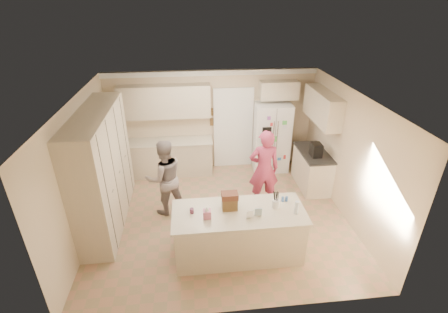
{
  "coord_description": "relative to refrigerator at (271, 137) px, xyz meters",
  "views": [
    {
      "loc": [
        -0.54,
        -5.53,
        4.28
      ],
      "look_at": [
        0.1,
        0.35,
        1.25
      ],
      "focal_mm": 26.0,
      "sensor_mm": 36.0,
      "label": 1
    }
  ],
  "objects": [
    {
      "name": "back_countertop",
      "position": [
        -2.66,
        -0.01,
        0.0
      ],
      "size": [
        2.24,
        0.63,
        0.04
      ],
      "primitive_type": "cube",
      "color": "beige",
      "rests_on": "back_base_cab"
    },
    {
      "name": "right_countertop",
      "position": [
        0.78,
        -1.0,
        0.0
      ],
      "size": [
        0.63,
        1.24,
        0.04
      ],
      "primitive_type": "cube",
      "color": "#2D2B28",
      "rests_on": "right_base_cab"
    },
    {
      "name": "utensil_crock",
      "position": [
        -0.66,
        -3.05,
        0.1
      ],
      "size": [
        0.13,
        0.13,
        0.15
      ],
      "primitive_type": "cylinder",
      "color": "white",
      "rests_on": "island_top"
    },
    {
      "name": "jam_jar",
      "position": [
        -2.11,
        -3.05,
        0.07
      ],
      "size": [
        0.07,
        0.07,
        0.09
      ],
      "primitive_type": "cylinder",
      "color": "#59263F",
      "rests_on": "island_top"
    },
    {
      "name": "fridge_magnets",
      "position": [
        0.0,
        -0.36,
        0.0
      ],
      "size": [
        0.76,
        0.02,
        1.44
      ],
      "primitive_type": null,
      "color": "tan",
      "rests_on": "refrigerator"
    },
    {
      "name": "dollhouse_roof",
      "position": [
        -1.46,
        -3.0,
        0.3
      ],
      "size": [
        0.28,
        0.2,
        0.1
      ],
      "primitive_type": "cube",
      "color": "#592D1E",
      "rests_on": "dollhouse_body"
    },
    {
      "name": "back_base_cab",
      "position": [
        -2.66,
        -0.0,
        -0.46
      ],
      "size": [
        2.2,
        0.6,
        0.88
      ],
      "primitive_type": "cube",
      "color": "beige",
      "rests_on": "floor"
    },
    {
      "name": "teen_boy",
      "position": [
        -2.65,
        -1.67,
        -0.06
      ],
      "size": [
        0.97,
        0.86,
        1.67
      ],
      "primitive_type": "imported",
      "rotation": [
        0.0,
        0.0,
        3.47
      ],
      "color": "gray",
      "rests_on": "floor"
    },
    {
      "name": "island_base",
      "position": [
        -1.31,
        -3.1,
        -0.46
      ],
      "size": [
        2.2,
        0.9,
        0.88
      ],
      "primitive_type": "cube",
      "color": "beige",
      "rests_on": "floor"
    },
    {
      "name": "greeting_card_b",
      "position": [
        -1.01,
        -3.25,
        0.11
      ],
      "size": [
        0.12,
        0.05,
        0.16
      ],
      "primitive_type": "cube",
      "rotation": [
        0.15,
        0.0,
        -0.1
      ],
      "color": "silver",
      "rests_on": "island_top"
    },
    {
      "name": "over_fridge_cab",
      "position": [
        0.14,
        0.12,
        1.2
      ],
      "size": [
        0.95,
        0.35,
        0.45
      ],
      "primitive_type": "cube",
      "color": "beige",
      "rests_on": "wall_back"
    },
    {
      "name": "coffee_maker",
      "position": [
        0.74,
        -1.2,
        0.17
      ],
      "size": [
        0.22,
        0.28,
        0.3
      ],
      "primitive_type": "cube",
      "color": "black",
      "rests_on": "right_countertop"
    },
    {
      "name": "right_base_cab",
      "position": [
        0.79,
        -1.0,
        -0.46
      ],
      "size": [
        0.6,
        1.2,
        0.88
      ],
      "primitive_type": "cube",
      "color": "beige",
      "rests_on": "floor"
    },
    {
      "name": "tissue_plume",
      "position": [
        -1.86,
        -3.2,
        0.2
      ],
      "size": [
        0.08,
        0.08,
        0.08
      ],
      "primitive_type": "cone",
      "color": "white",
      "rests_on": "tissue_box"
    },
    {
      "name": "wall_back",
      "position": [
        -1.51,
        0.31,
        0.4
      ],
      "size": [
        5.2,
        0.02,
        2.6
      ],
      "primitive_type": "cube",
      "color": "beige",
      "rests_on": "ground"
    },
    {
      "name": "doorway_casing",
      "position": [
        -0.96,
        0.24,
        0.15
      ],
      "size": [
        1.02,
        0.03,
        2.22
      ],
      "primitive_type": "cube",
      "color": "white",
      "rests_on": "floor"
    },
    {
      "name": "wall_left",
      "position": [
        -4.12,
        -2.0,
        0.4
      ],
      "size": [
        0.02,
        4.6,
        2.6
      ],
      "primitive_type": "cube",
      "color": "beige",
      "rests_on": "ground"
    },
    {
      "name": "teen_girl",
      "position": [
        -0.55,
        -1.63,
        -0.01
      ],
      "size": [
        0.66,
        0.44,
        1.78
      ],
      "primitive_type": "imported",
      "rotation": [
        0.0,
        0.0,
        3.12
      ],
      "color": "#B73A64",
      "rests_on": "floor"
    },
    {
      "name": "dollhouse_body",
      "position": [
        -1.46,
        -3.0,
        0.14
      ],
      "size": [
        0.26,
        0.18,
        0.22
      ],
      "primitive_type": "cube",
      "color": "brown",
      "rests_on": "island_top"
    },
    {
      "name": "fridge_seam",
      "position": [
        0.0,
        -0.35,
        0.0
      ],
      "size": [
        0.02,
        0.02,
        1.78
      ],
      "primitive_type": "cube",
      "color": "gray",
      "rests_on": "refrigerator"
    },
    {
      "name": "doorway_opening",
      "position": [
        -0.96,
        0.28,
        0.15
      ],
      "size": [
        0.9,
        0.06,
        2.1
      ],
      "primitive_type": "cube",
      "color": "black",
      "rests_on": "floor"
    },
    {
      "name": "fridge_handle_l",
      "position": [
        -0.05,
        -0.37,
        0.15
      ],
      "size": [
        0.02,
        0.02,
        0.85
      ],
      "primitive_type": "cylinder",
      "color": "silver",
      "rests_on": "refrigerator"
    },
    {
      "name": "back_upper_cab",
      "position": [
        -2.66,
        0.12,
        1.0
      ],
      "size": [
        2.2,
        0.35,
        0.8
      ],
      "primitive_type": "cube",
      "color": "beige",
      "rests_on": "wall_back"
    },
    {
      "name": "wall_frame_upper",
      "position": [
        -1.49,
        0.27,
        0.65
      ],
      "size": [
        0.15,
        0.02,
        0.2
      ],
      "primitive_type": "cube",
      "color": "brown",
      "rests_on": "wall_back"
    },
    {
      "name": "fridge_dispenser",
      "position": [
        -0.22,
        -0.37,
        0.25
      ],
      "size": [
        0.22,
        0.03,
        0.35
      ],
      "primitive_type": "cube",
      "color": "black",
      "rests_on": "refrigerator"
    },
    {
      "name": "ceiling",
      "position": [
        -1.51,
        -2.0,
        1.71
      ],
      "size": [
        5.2,
        4.6,
        0.02
      ],
      "primitive_type": "cube",
      "color": "white",
      "rests_on": "wall_back"
    },
    {
      "name": "wall_front",
      "position": [
        -1.51,
        -4.31,
        0.4
      ],
      "size": [
        5.2,
        0.02,
        2.6
      ],
      "primitive_type": "cube",
      "color": "beige",
      "rests_on": "ground"
    },
    {
      "name": "island_top",
      "position": [
        -1.31,
        -3.1,
        0.0
      ],
      "size": [
        2.28,
        0.96,
        0.05
      ],
      "primitive_type": "cube",
      "color": "beige",
      "rests_on": "island_base"
    },
    {
      "name": "fridge_handle_r",
      "position": [
        0.05,
        -0.37,
        0.15
      ],
      "size": [
        0.02,
        0.02,
        0.85
      ],
      "primitive_type": "cylinder",
      "color": "silver",
      "rests_on": "refrigerator"
    },
    {
      "name": "crown_back",
      "position": [
        -1.51,
        0.26,
        1.63
      ],
      "size": [
        5.2,
        0.08,
        0.12
      ],
      "primitive_type": "cube",
      "color": "white",
      "rests_on": "wall_back"
    },
    {
      "name": "wall_right",
      "position": [
        1.1,
        -2.0,
        0.4
      ],
      "size": [
        0.02,
        4.6,
        2.6
      ],
      "primitive_type": "cube",
      "color": "beige",
      "rests_on": "ground"
    },
    {
      "name": "greeting_card_a",
      "position": [
        -1.16,
        -3.3,
        0.11
      ],
      "size": [
        0.12,
        0.06,
        0.16
      ],
      "primitive_type": "cube",
      "rotation": [
        0.15,
        0.0,
        0.2
      ],
      "color": "white",
      "rests_on": "island_top"
    },
    {
      "name": "shaker_salt",
      "position": [
        -0.49,
        -2.88,
        0.07
      ],
      "size": [
        0.05,
        0.05,
        0.09
      ],
      "primitive_type": "cylinder",
      "color": "#33599A",
      "rests_on": "island_top"
    },
    {
      "name": "tissue_box",
      "position": [
        -1.86,
        -3.2,
        0.1
      ],
      "size": [
        0.13,
        0.13,
        0.14
      ],
      "primitive_type": "cube",
      "color": "#BF6281",
      "rests_on": "island_top"
    },
    {
      "name": "floor",
      "position": [
        -1.51,
        -2.0,
        -0.91
      ],
      "size": [
        5.2,
        4.6,
        0.02
      ],
      "primitive_type": "cube",
      "color": "#A97C5F",
      "rests_on": "ground"
    },
    {
      "name": "shaker_pepper",
      "position": [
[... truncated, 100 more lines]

